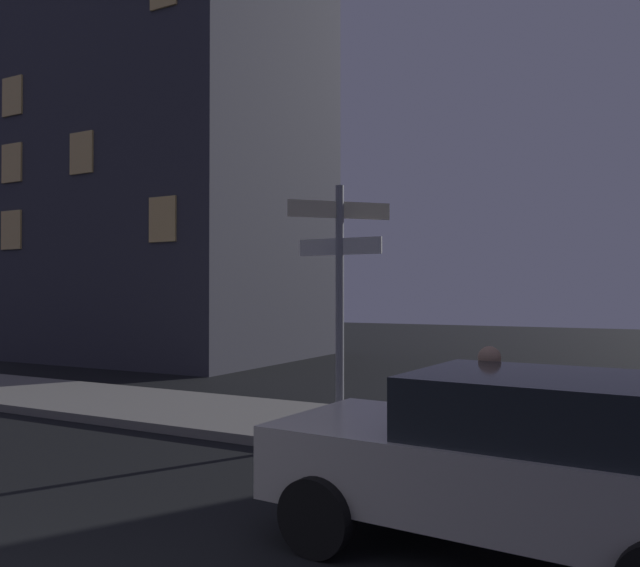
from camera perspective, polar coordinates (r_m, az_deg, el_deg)
The scene contains 5 objects.
sidewalk_kerb at distance 9.84m, azimuth 3.76°, elevation -12.91°, with size 40.00×2.77×0.14m, color gray.
signpost at distance 9.12m, azimuth 1.78°, elevation -0.13°, with size 1.30×1.11×3.53m.
car_far_trailing at distance 5.60m, azimuth 16.83°, elevation -14.62°, with size 3.99×2.14×1.47m.
cyclist at distance 6.55m, azimuth 14.51°, elevation -12.96°, with size 1.82×0.33×1.61m.
building_left_block at distance 22.86m, azimuth -13.17°, elevation 13.35°, with size 9.13×7.62×15.46m.
Camera 1 is at (3.94, -1.76, 2.12)m, focal length 35.80 mm.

